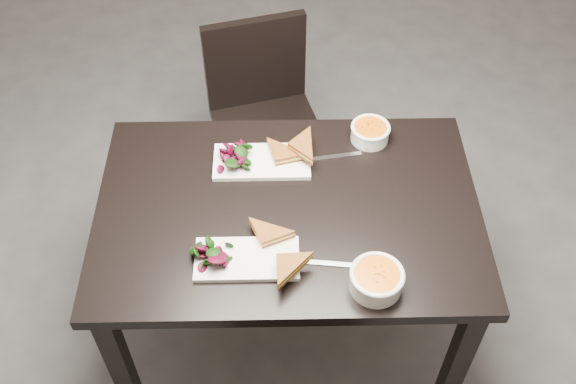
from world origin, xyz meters
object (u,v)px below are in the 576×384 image
object	(u,v)px
table	(288,227)
soup_bowl_far	(370,132)
soup_bowl_near	(377,279)
plate_far	(262,162)
plate_near	(247,259)
chair_far	(263,110)

from	to	relation	value
table	soup_bowl_far	size ratio (longest dim) A/B	8.96
soup_bowl_near	soup_bowl_far	world-z (taller)	soup_bowl_near
plate_far	plate_near	bearing A→B (deg)	-95.90
plate_near	soup_bowl_near	world-z (taller)	soup_bowl_near
plate_far	soup_bowl_far	distance (m)	0.38
table	chair_far	size ratio (longest dim) A/B	1.41
table	plate_far	distance (m)	0.23
chair_far	soup_bowl_far	distance (m)	0.66
table	soup_bowl_far	world-z (taller)	soup_bowl_far
plate_near	soup_bowl_far	bearing A→B (deg)	50.87
table	plate_near	world-z (taller)	plate_near
plate_near	table	bearing A→B (deg)	58.68
chair_far	table	bearing A→B (deg)	-98.29
plate_near	plate_far	world-z (taller)	same
plate_near	soup_bowl_far	size ratio (longest dim) A/B	2.26
table	plate_near	xyz separation A→B (m)	(-0.12, -0.20, 0.11)
plate_far	chair_far	bearing A→B (deg)	90.60
chair_far	plate_far	bearing A→B (deg)	-104.38
chair_far	plate_near	xyz separation A→B (m)	(-0.03, -0.96, 0.27)
soup_bowl_near	plate_far	size ratio (longest dim) A/B	0.48
plate_near	plate_far	size ratio (longest dim) A/B	0.95
chair_far	soup_bowl_near	xyz separation A→B (m)	(0.33, -1.05, 0.30)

